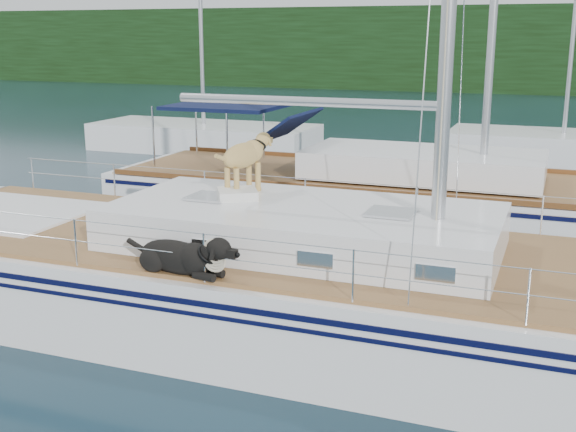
% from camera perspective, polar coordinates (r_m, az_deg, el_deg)
% --- Properties ---
extents(ground, '(120.00, 120.00, 0.00)m').
position_cam_1_polar(ground, '(10.55, -2.96, -8.46)').
color(ground, black).
rests_on(ground, ground).
extents(tree_line, '(90.00, 3.00, 6.00)m').
position_cam_1_polar(tree_line, '(54.04, 17.16, 12.47)').
color(tree_line, black).
rests_on(tree_line, ground).
extents(shore_bank, '(92.00, 1.00, 1.20)m').
position_cam_1_polar(shore_bank, '(55.34, 17.07, 10.01)').
color(shore_bank, '#595147').
rests_on(shore_bank, ground).
extents(main_sailboat, '(12.00, 3.82, 14.01)m').
position_cam_1_polar(main_sailboat, '(10.27, -2.56, -5.06)').
color(main_sailboat, white).
rests_on(main_sailboat, ground).
extents(neighbor_sailboat, '(11.00, 3.50, 13.30)m').
position_cam_1_polar(neighbor_sailboat, '(15.59, 6.57, 1.37)').
color(neighbor_sailboat, white).
rests_on(neighbor_sailboat, ground).
extents(bg_boat_west, '(8.00, 3.00, 11.65)m').
position_cam_1_polar(bg_boat_west, '(26.09, -6.64, 6.14)').
color(bg_boat_west, white).
rests_on(bg_boat_west, ground).
extents(bg_boat_center, '(7.20, 3.00, 11.65)m').
position_cam_1_polar(bg_boat_center, '(25.15, 20.87, 5.02)').
color(bg_boat_center, white).
rests_on(bg_boat_center, ground).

